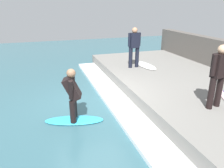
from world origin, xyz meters
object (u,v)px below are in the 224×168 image
Objects in this scene: surfboard_riding at (74,120)px; surfer_waiting_near at (218,73)px; surfer_riding at (72,92)px; surfboard_waiting_far at (145,65)px; surfer_waiting_far at (134,45)px.

surfer_waiting_near reaches higher than surfboard_riding.
surfer_riding is 4.83m from surfboard_waiting_far.
surfer_waiting_near is at bearing -19.78° from surfboard_riding.
surfboard_waiting_far is (0.61, 0.03, -0.93)m from surfer_waiting_far.
surfer_waiting_near is at bearing -91.96° from surfboard_waiting_far.
surfer_riding is 4.38m from surfer_waiting_far.
surfboard_waiting_far is (0.15, 4.34, -0.92)m from surfer_waiting_near.
surfer_waiting_far is (3.12, 3.02, 1.43)m from surfboard_riding.
surfer_waiting_far reaches higher than surfer_waiting_near.
surfboard_riding is 1.17× the size of surfer_riding.
surfer_waiting_near is 4.33m from surfer_waiting_far.
surfer_riding is 3.85m from surfer_waiting_near.
surfboard_waiting_far is at bearing 39.32° from surfboard_riding.
surfboard_waiting_far is at bearing 39.32° from surfer_riding.
surfboard_riding is 4.57m from surfer_waiting_far.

